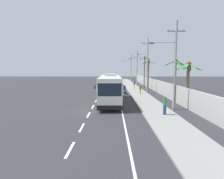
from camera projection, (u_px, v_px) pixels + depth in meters
ground_plane at (91, 111)px, 18.71m from camera, size 160.00×160.00×0.00m
sidewalk_kerb at (141, 96)px, 28.58m from camera, size 3.20×90.00×0.14m
lane_markings at (111, 92)px, 33.55m from camera, size 3.43×71.80×0.01m
boundary_wall at (159, 87)px, 32.40m from camera, size 0.24×60.00×2.23m
coach_bus_foreground at (110, 88)px, 23.19m from camera, size 3.03×11.76×3.69m
motorcycle_beside_bus at (125, 90)px, 31.10m from camera, size 0.56×1.96×1.60m
pedestrian_near_kerb at (140, 89)px, 29.91m from camera, size 0.36×0.36×1.60m
pedestrian_midwalk at (134, 84)px, 38.82m from camera, size 0.36×0.36×1.74m
pedestrian_far_walk at (165, 105)px, 16.58m from camera, size 0.36×0.36×1.71m
utility_pole_nearest at (174, 63)px, 18.75m from camera, size 3.71×0.24×9.30m
utility_pole_mid at (147, 64)px, 32.85m from camera, size 3.14×0.24×9.99m
utility_pole_far at (137, 67)px, 47.04m from camera, size 3.22×0.24×9.09m
utility_pole_distant at (131, 67)px, 61.18m from camera, size 3.63×0.24×9.12m
palm_nearest at (175, 72)px, 22.91m from camera, size 2.91×2.89×5.65m
palm_second at (188, 76)px, 19.96m from camera, size 3.13×2.80×5.20m
palm_third at (148, 68)px, 36.83m from camera, size 2.90×2.93×6.31m
palm_fourth at (145, 65)px, 40.78m from camera, size 2.91×2.89×7.21m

